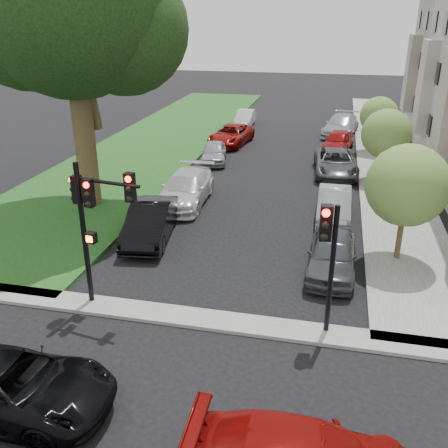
% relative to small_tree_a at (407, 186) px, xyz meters
% --- Properties ---
extents(ground, '(140.00, 140.00, 0.00)m').
position_rel_small_tree_a_xyz_m(ground, '(-6.20, -7.62, -3.00)').
color(ground, black).
rests_on(ground, ground).
extents(grass_strip, '(8.00, 44.00, 0.12)m').
position_rel_small_tree_a_xyz_m(grass_strip, '(-15.20, 16.38, -2.94)').
color(grass_strip, '#1C4315').
rests_on(grass_strip, ground).
extents(sidewalk_right, '(3.50, 44.00, 0.12)m').
position_rel_small_tree_a_xyz_m(sidewalk_right, '(0.55, 16.38, -2.94)').
color(sidewalk_right, slate).
rests_on(sidewalk_right, ground).
extents(sidewalk_cross, '(60.00, 1.00, 0.12)m').
position_rel_small_tree_a_xyz_m(sidewalk_cross, '(-6.20, -5.62, -2.94)').
color(sidewalk_cross, slate).
rests_on(sidewalk_cross, ground).
extents(small_tree_a, '(3.01, 3.01, 4.51)m').
position_rel_small_tree_a_xyz_m(small_tree_a, '(0.00, 0.00, 0.00)').
color(small_tree_a, '#372D19').
rests_on(small_tree_a, ground).
extents(small_tree_b, '(2.69, 2.69, 4.04)m').
position_rel_small_tree_a_xyz_m(small_tree_b, '(0.00, 9.84, -0.31)').
color(small_tree_b, '#372D19').
rests_on(small_tree_b, ground).
extents(small_tree_c, '(2.48, 2.48, 3.71)m').
position_rel_small_tree_a_xyz_m(small_tree_c, '(0.00, 16.22, -0.53)').
color(small_tree_c, '#372D19').
rests_on(small_tree_c, ground).
extents(traffic_signal_main, '(2.33, 0.61, 4.76)m').
position_rel_small_tree_a_xyz_m(traffic_signal_main, '(-9.63, -5.38, 0.28)').
color(traffic_signal_main, black).
rests_on(traffic_signal_main, ground).
extents(traffic_signal_secondary, '(0.53, 0.43, 4.07)m').
position_rel_small_tree_a_xyz_m(traffic_signal_secondary, '(-2.61, -5.42, -0.16)').
color(traffic_signal_secondary, black).
rests_on(traffic_signal_secondary, ground).
extents(car_cross_near, '(5.12, 2.38, 1.42)m').
position_rel_small_tree_a_xyz_m(car_cross_near, '(-9.70, -10.18, -2.29)').
color(car_cross_near, black).
rests_on(car_cross_near, ground).
extents(car_parked_0, '(1.82, 4.31, 1.45)m').
position_rel_small_tree_a_xyz_m(car_parked_0, '(-2.44, -1.52, -2.27)').
color(car_parked_0, '#3F4247').
rests_on(car_parked_0, ground).
extents(car_parked_1, '(1.48, 4.19, 1.38)m').
position_rel_small_tree_a_xyz_m(car_parked_1, '(-2.48, 3.71, -2.31)').
color(car_parked_1, '#999BA0').
rests_on(car_parked_1, ground).
extents(car_parked_2, '(2.75, 5.25, 1.41)m').
position_rel_small_tree_a_xyz_m(car_parked_2, '(-2.53, 10.59, -2.29)').
color(car_parked_2, '#3F4247').
rests_on(car_parked_2, ground).
extents(car_parked_3, '(2.43, 4.40, 1.42)m').
position_rel_small_tree_a_xyz_m(car_parked_3, '(-2.49, 15.92, -2.29)').
color(car_parked_3, maroon).
rests_on(car_parked_3, ground).
extents(car_parked_4, '(3.07, 5.59, 1.54)m').
position_rel_small_tree_a_xyz_m(car_parked_4, '(-2.35, 20.91, -2.23)').
color(car_parked_4, '#999BA0').
rests_on(car_parked_4, ground).
extents(car_parked_5, '(2.32, 4.87, 1.54)m').
position_rel_small_tree_a_xyz_m(car_parked_5, '(-9.87, -0.24, -2.23)').
color(car_parked_5, black).
rests_on(car_parked_5, ground).
extents(car_parked_6, '(2.32, 5.33, 1.53)m').
position_rel_small_tree_a_xyz_m(car_parked_6, '(-9.66, 4.12, -2.24)').
color(car_parked_6, silver).
rests_on(car_parked_6, ground).
extents(car_parked_7, '(2.19, 3.97, 1.28)m').
position_rel_small_tree_a_xyz_m(car_parked_7, '(-10.05, 11.54, -2.36)').
color(car_parked_7, '#999BA0').
rests_on(car_parked_7, ground).
extents(car_parked_8, '(2.88, 5.17, 1.37)m').
position_rel_small_tree_a_xyz_m(car_parked_8, '(-9.96, 16.27, -2.32)').
color(car_parked_8, maroon).
rests_on(car_parked_8, ground).
extents(car_parked_9, '(1.45, 3.90, 1.27)m').
position_rel_small_tree_a_xyz_m(car_parked_9, '(-10.13, 22.78, -2.36)').
color(car_parked_9, silver).
rests_on(car_parked_9, ground).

